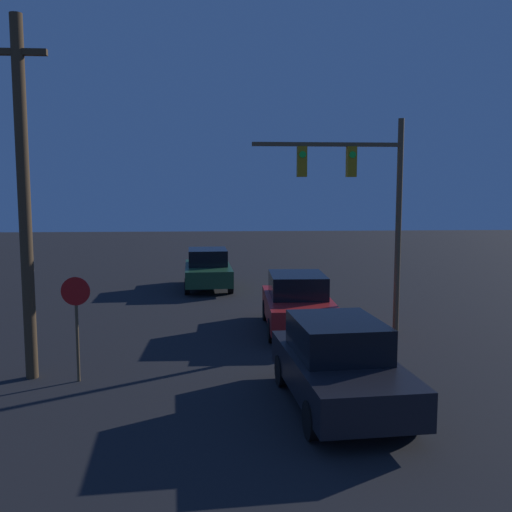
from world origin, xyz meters
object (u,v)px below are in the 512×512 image
object	(u,v)px
car_far	(208,269)
stop_sign	(76,310)
car_near	(339,364)
car_mid	(298,302)
utility_pole	(24,196)
traffic_signal_mast	(363,192)

from	to	relation	value
car_far	stop_sign	size ratio (longest dim) A/B	1.90
car_near	car_mid	bearing A→B (deg)	-95.02
car_far	utility_pole	bearing A→B (deg)	69.42
car_far	utility_pole	size ratio (longest dim) A/B	0.56
car_far	stop_sign	xyz separation A→B (m)	(-2.73, -12.37, 0.79)
traffic_signal_mast	utility_pole	world-z (taller)	utility_pole
traffic_signal_mast	stop_sign	xyz separation A→B (m)	(-7.58, -4.19, -2.63)
car_far	traffic_signal_mast	size ratio (longest dim) A/B	0.71
car_mid	stop_sign	xyz separation A→B (m)	(-5.67, -4.53, 0.79)
car_far	utility_pole	distance (m)	13.07
car_mid	stop_sign	bearing A→B (deg)	39.98
stop_sign	utility_pole	world-z (taller)	utility_pole
car_near	traffic_signal_mast	size ratio (longest dim) A/B	0.72
car_near	traffic_signal_mast	xyz separation A→B (m)	(1.97, 6.02, 3.41)
car_mid	car_near	bearing A→B (deg)	90.86
car_mid	traffic_signal_mast	distance (m)	3.93
traffic_signal_mast	stop_sign	size ratio (longest dim) A/B	2.68
traffic_signal_mast	stop_sign	world-z (taller)	traffic_signal_mast
utility_pole	car_mid	bearing A→B (deg)	31.58
car_mid	traffic_signal_mast	bearing A→B (deg)	171.18
car_near	car_far	size ratio (longest dim) A/B	1.01
car_near	car_far	bearing A→B (deg)	-83.06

